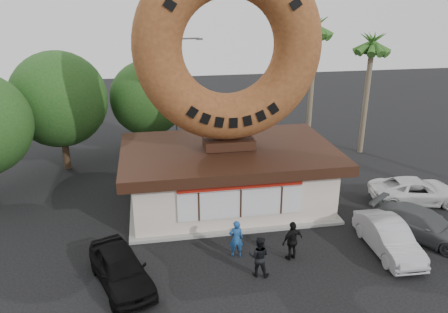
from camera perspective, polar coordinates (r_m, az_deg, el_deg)
ground at (r=19.16m, az=4.04°, el=-14.23°), size 90.00×90.00×0.00m
donut_shop at (r=23.42m, az=0.61°, el=-2.36°), size 11.20×7.20×3.80m
giant_donut at (r=21.70m, az=0.67°, el=14.10°), size 9.29×2.37×9.29m
tree_west at (r=29.38m, az=-20.77°, el=6.99°), size 6.00×6.00×7.65m
tree_mid at (r=30.96m, az=-9.91°, el=7.50°), size 5.20×5.20×6.63m
palm_near at (r=31.48m, az=11.83°, el=15.70°), size 2.60×2.60×9.75m
palm_far at (r=31.69m, az=18.78°, el=13.40°), size 2.60×2.60×8.75m
street_lamp at (r=31.91m, az=-6.10°, el=8.93°), size 2.11×0.20×8.00m
person_left at (r=19.37m, az=1.59°, el=-10.68°), size 0.65×0.45×1.73m
person_center at (r=18.23m, az=4.60°, el=-12.89°), size 1.05×0.94×1.77m
person_right at (r=19.37m, az=8.92°, el=-10.81°), size 1.15×0.80×1.81m
car_black at (r=18.22m, az=-13.33°, el=-14.03°), size 3.12×4.68×1.48m
car_silver at (r=21.07m, az=20.68°, el=-9.86°), size 1.63×4.35×1.42m
car_grey at (r=22.81m, az=24.48°, el=-8.07°), size 4.33×4.99×1.38m
car_white at (r=26.34m, az=23.75°, el=-4.10°), size 5.18×2.96×1.36m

